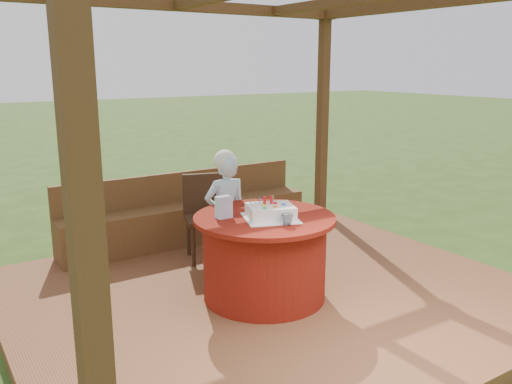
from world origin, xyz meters
TOP-DOWN VIEW (x-y plane):
  - ground at (0.00, 0.00)m, footprint 60.00×60.00m
  - deck at (0.00, 0.00)m, footprint 4.50×4.00m
  - pergola at (0.00, 0.00)m, footprint 4.50×4.00m
  - bench at (0.00, 1.72)m, footprint 3.00×0.42m
  - table at (-0.13, -0.09)m, footprint 1.24×1.24m
  - chair at (-0.08, 1.11)m, footprint 0.56×0.56m
  - elderly_woman at (-0.14, 0.58)m, footprint 0.45×0.31m
  - birthday_cake at (-0.13, -0.18)m, footprint 0.56×0.56m
  - gift_bag at (-0.45, 0.06)m, footprint 0.13×0.09m
  - drinking_glass at (-0.13, -0.41)m, footprint 0.11×0.11m

SIDE VIEW (x-z plane):
  - ground at x=0.00m, z-range 0.00..0.00m
  - deck at x=0.00m, z-range 0.00..0.12m
  - bench at x=0.00m, z-range -0.02..0.79m
  - table at x=-0.13m, z-range 0.13..0.88m
  - chair at x=-0.08m, z-range 0.17..1.07m
  - elderly_woman at x=-0.14m, z-range 0.13..1.37m
  - drinking_glass at x=-0.13m, z-range 0.87..0.96m
  - birthday_cake at x=-0.13m, z-range 0.83..1.02m
  - gift_bag at x=-0.45m, z-range 0.87..1.06m
  - pergola at x=0.00m, z-range 1.05..3.77m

